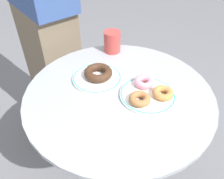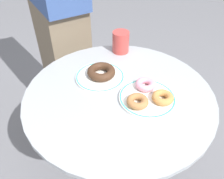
{
  "view_description": "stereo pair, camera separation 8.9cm",
  "coord_description": "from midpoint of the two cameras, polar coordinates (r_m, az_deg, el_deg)",
  "views": [
    {
      "loc": [
        0.18,
        -0.66,
        1.33
      ],
      "look_at": [
        -0.03,
        -0.01,
        0.74
      ],
      "focal_mm": 36.66,
      "sensor_mm": 36.0,
      "label": 1
    },
    {
      "loc": [
        0.26,
        -0.63,
        1.33
      ],
      "look_at": [
        -0.03,
        -0.01,
        0.74
      ],
      "focal_mm": 36.66,
      "sensor_mm": 36.0,
      "label": 2
    }
  ],
  "objects": [
    {
      "name": "person_figure",
      "position": [
        1.34,
        -11.25,
        17.16
      ],
      "size": [
        0.46,
        0.41,
        1.65
      ],
      "color": "brown",
      "rests_on": "ground"
    },
    {
      "name": "coffee_mug",
      "position": [
        1.14,
        4.42,
        11.81
      ],
      "size": [
        0.1,
        0.11,
        0.1
      ],
      "color": "#B73D38",
      "rests_on": "cafe_table"
    },
    {
      "name": "donut_cinnamon",
      "position": [
        0.84,
        9.42,
        -3.06
      ],
      "size": [
        0.1,
        0.1,
        0.03
      ],
      "primitive_type": "torus",
      "rotation": [
        0.0,
        0.0,
        6.04
      ],
      "color": "#A36B3D",
      "rests_on": "plate_right"
    },
    {
      "name": "donut_chocolate",
      "position": [
        0.96,
        -0.04,
        4.36
      ],
      "size": [
        0.13,
        0.13,
        0.03
      ],
      "primitive_type": "torus",
      "rotation": [
        0.0,
        0.0,
        3.23
      ],
      "color": "#422819",
      "rests_on": "plate_left"
    },
    {
      "name": "donut_old_fashioned",
      "position": [
        0.88,
        15.41,
        -2.06
      ],
      "size": [
        0.11,
        0.11,
        0.03
      ],
      "primitive_type": "torus",
      "rotation": [
        0.0,
        0.0,
        4.32
      ],
      "color": "#BC7F42",
      "rests_on": "plate_right"
    },
    {
      "name": "cafe_table",
      "position": [
        1.06,
        3.97,
        -9.77
      ],
      "size": [
        0.75,
        0.75,
        0.73
      ],
      "color": "#999EA3",
      "rests_on": "ground"
    },
    {
      "name": "plate_left",
      "position": [
        0.97,
        -0.4,
        3.11
      ],
      "size": [
        0.21,
        0.21,
        0.01
      ],
      "color": "white",
      "rests_on": "cafe_table"
    },
    {
      "name": "donut_pink_frosted",
      "position": [
        0.92,
        11.12,
        1.11
      ],
      "size": [
        0.09,
        0.09,
        0.03
      ],
      "primitive_type": "torus",
      "rotation": [
        0.0,
        0.0,
        0.18
      ],
      "color": "pink",
      "rests_on": "plate_right"
    },
    {
      "name": "plate_right",
      "position": [
        0.89,
        11.6,
        -2.17
      ],
      "size": [
        0.22,
        0.22,
        0.01
      ],
      "color": "white",
      "rests_on": "cafe_table"
    }
  ]
}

